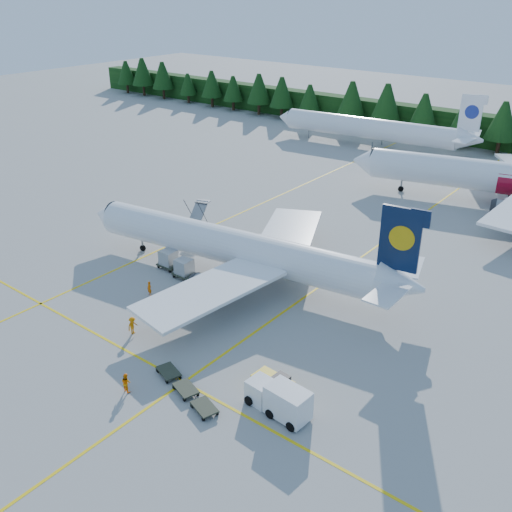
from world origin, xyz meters
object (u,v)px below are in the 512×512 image
Objects in this scene: service_truck at (278,398)px; baggage_tug at (274,384)px; airliner_navy at (226,246)px; airliner_red at (501,178)px; airstairs at (191,232)px.

service_truck is 2.13m from baggage_tug.
airliner_red is at bearing 59.87° from airliner_navy.
airliner_navy reaches higher than baggage_tug.
airstairs is 33.21m from service_truck.
airliner_red is 55.00m from service_truck.
airliner_navy reaches higher than airstairs.
airliner_navy is at bearing 144.82° from baggage_tug.
airliner_red is 44.52m from airstairs.
airliner_navy is 20.85m from baggage_tug.
service_truck is (17.58, -14.48, -2.17)m from airliner_navy.
baggage_tug is (16.09, -13.01, -2.58)m from airliner_navy.
service_truck is at bearing -40.78° from baggage_tug.
airliner_navy is at bearing 144.80° from service_truck.
airstairs is (-9.69, 4.47, -2.58)m from airliner_navy.
airliner_navy is at bearing -125.98° from airliner_red.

